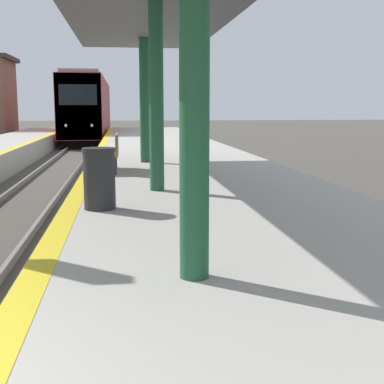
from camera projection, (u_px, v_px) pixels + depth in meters
train at (89, 108)px, 40.52m from camera, size 2.68×20.51×4.68m
station_canopy at (155, 0)px, 9.56m from camera, size 3.66×15.84×3.66m
trash_bin at (99, 178)px, 8.16m from camera, size 0.51×0.51×0.94m
bench at (112, 151)px, 13.09m from camera, size 0.44×1.81×0.92m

